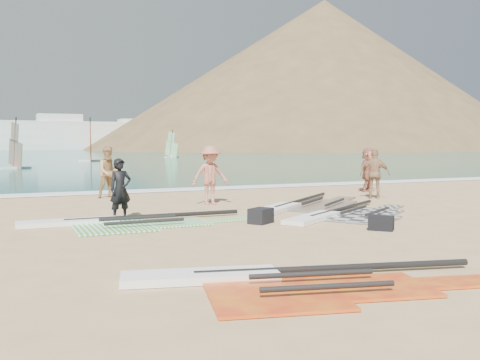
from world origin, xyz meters
name	(u,v)px	position (x,y,z in m)	size (l,w,h in m)	color
ground	(299,242)	(0.00, 0.00, 0.00)	(300.00, 300.00, 0.00)	tan
sea	(25,151)	(0.00, 132.00, 0.00)	(300.00, 240.00, 0.06)	#0B5151
surf_line	(148,192)	(0.00, 12.30, 0.00)	(300.00, 1.20, 0.04)	white
headland_main	(323,149)	(85.00, 130.00, 0.00)	(143.00, 143.00, 45.00)	brown
headland_minor	(392,148)	(120.00, 140.00, 0.00)	(70.00, 70.00, 28.00)	brown
rig_grey	(345,215)	(3.03, 2.65, 0.05)	(5.36, 3.96, 0.20)	#28292B
rig_green	(119,223)	(-2.91, 3.77, 0.05)	(5.75, 2.26, 0.20)	green
rig_orange	(305,206)	(3.16, 4.97, 0.05)	(5.51, 4.59, 0.20)	red
rig_red	(280,282)	(-1.96, -2.81, 0.05)	(5.40, 2.75, 0.20)	red
gear_bag_near	(261,216)	(0.40, 2.55, 0.19)	(0.60, 0.44, 0.38)	black
gear_bag_far	(381,223)	(2.48, 0.46, 0.17)	(0.55, 0.39, 0.33)	black
person_wetsuit	(120,189)	(-2.70, 4.54, 0.81)	(0.59, 0.39, 1.62)	black
beachgoer_left	(109,172)	(-1.90, 10.44, 0.94)	(0.92, 0.72, 1.89)	tan
beachgoer_mid	(210,175)	(0.72, 6.92, 0.97)	(1.25, 0.72, 1.93)	#B66954
beachgoer_back	(375,174)	(6.84, 6.21, 0.90)	(1.05, 0.44, 1.80)	#A57B58
beachgoer_right	(368,170)	(8.38, 8.61, 0.91)	(1.70, 0.54, 1.83)	#B36A56
windsurfer_left	(15,153)	(-4.48, 35.31, 1.20)	(2.29, 2.55, 4.02)	white
windsurfer_centre	(91,149)	(3.41, 50.04, 1.37)	(2.72, 3.19, 4.81)	white
windsurfer_right	(171,149)	(15.64, 60.51, 1.18)	(2.19, 2.38, 3.90)	white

